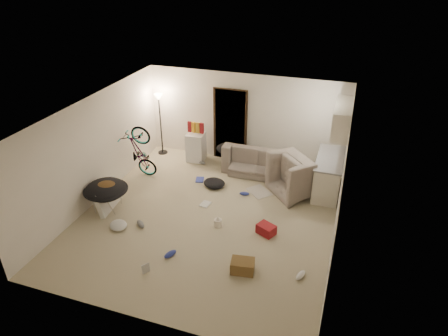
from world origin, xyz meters
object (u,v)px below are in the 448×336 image
(tv_box, at_px, (108,197))
(drink_case_b, at_px, (266,229))
(mini_fridge, at_px, (196,147))
(juicer, at_px, (218,222))
(saucer_chair, at_px, (106,193))
(armchair, at_px, (303,178))
(floor_lamp, at_px, (160,111))
(sofa, at_px, (260,162))
(bicycle, at_px, (141,163))
(kitchen_counter, at_px, (328,175))
(drink_case_a, at_px, (243,266))

(tv_box, distance_m, drink_case_b, 3.70)
(mini_fridge, relative_size, juicer, 3.21)
(saucer_chair, bearing_deg, mini_fridge, 71.04)
(armchair, bearing_deg, saucer_chair, 76.37)
(floor_lamp, distance_m, sofa, 3.18)
(bicycle, height_order, mini_fridge, bicycle)
(armchair, bearing_deg, kitchen_counter, -113.02)
(kitchen_counter, distance_m, mini_fridge, 3.76)
(bicycle, height_order, drink_case_a, bicycle)
(bicycle, height_order, saucer_chair, bicycle)
(mini_fridge, height_order, juicer, mini_fridge)
(armchair, height_order, drink_case_a, armchair)
(floor_lamp, bearing_deg, saucer_chair, -88.12)
(floor_lamp, relative_size, juicer, 7.13)
(bicycle, xyz_separation_m, juicer, (2.64, -1.45, -0.30))
(drink_case_b, bearing_deg, sofa, 132.80)
(floor_lamp, relative_size, drink_case_a, 4.20)
(sofa, xyz_separation_m, tv_box, (-2.91, -2.82, 0.02))
(saucer_chair, bearing_deg, bicycle, 90.00)
(kitchen_counter, xyz_separation_m, armchair, (-0.59, -0.20, -0.07))
(kitchen_counter, height_order, drink_case_b, kitchen_counter)
(sofa, xyz_separation_m, saucer_chair, (-2.91, -2.85, 0.14))
(bicycle, distance_m, tv_box, 1.57)
(armchair, xyz_separation_m, juicer, (-1.50, -2.05, -0.27))
(juicer, bearing_deg, mini_fridge, 120.21)
(juicer, bearing_deg, armchair, 53.88)
(saucer_chair, distance_m, tv_box, 0.13)
(kitchen_counter, xyz_separation_m, saucer_chair, (-4.73, -2.40, -0.02))
(mini_fridge, xyz_separation_m, drink_case_a, (2.52, -3.96, -0.28))
(floor_lamp, relative_size, mini_fridge, 2.22)
(armchair, bearing_deg, drink_case_a, 127.65)
(bicycle, xyz_separation_m, tv_box, (0.00, -1.57, -0.10))
(saucer_chair, xyz_separation_m, drink_case_b, (3.69, 0.24, -0.32))
(armchair, relative_size, mini_fridge, 1.40)
(juicer, bearing_deg, sofa, 84.45)
(bicycle, bearing_deg, armchair, -83.22)
(bicycle, xyz_separation_m, mini_fridge, (1.01, 1.35, 0.01))
(floor_lamp, distance_m, drink_case_a, 5.58)
(sofa, xyz_separation_m, juicer, (-0.26, -2.70, -0.18))
(tv_box, distance_m, drink_case_a, 3.69)
(drink_case_a, bearing_deg, saucer_chair, 155.34)
(sofa, distance_m, mini_fridge, 1.90)
(juicer, bearing_deg, kitchen_counter, 47.15)
(bicycle, bearing_deg, tv_box, 178.51)
(saucer_chair, bearing_deg, sofa, 44.46)
(floor_lamp, relative_size, sofa, 0.93)
(kitchen_counter, xyz_separation_m, bicycle, (-4.73, -0.80, -0.04))
(kitchen_counter, bearing_deg, armchair, -161.37)
(juicer, bearing_deg, drink_case_a, -52.65)
(mini_fridge, height_order, drink_case_b, mini_fridge)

